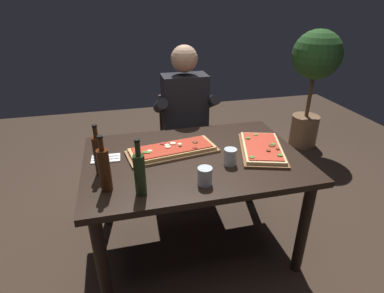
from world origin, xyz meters
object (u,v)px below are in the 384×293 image
object	(u,v)px
pizza_rectangular_left	(262,148)
wine_bottle_dark	(105,169)
seated_diner	(186,116)
pizza_rectangular_front	(172,150)
potted_plant_corner	(314,71)
vinegar_bottle_green	(140,173)
tumbler_near_camera	(205,177)
oil_bottle_amber	(99,155)
tumbler_far_side	(230,157)
diner_chair	(183,137)
dining_table	(194,169)

from	to	relation	value
pizza_rectangular_left	wine_bottle_dark	xyz separation A→B (m)	(-1.01, -0.22, 0.11)
pizza_rectangular_left	seated_diner	world-z (taller)	seated_diner
pizza_rectangular_front	potted_plant_corner	size ratio (longest dim) A/B	0.46
vinegar_bottle_green	seated_diner	distance (m)	1.18
wine_bottle_dark	vinegar_bottle_green	distance (m)	0.19
pizza_rectangular_front	wine_bottle_dark	bearing A→B (deg)	-141.00
tumbler_near_camera	potted_plant_corner	world-z (taller)	potted_plant_corner
pizza_rectangular_front	wine_bottle_dark	xyz separation A→B (m)	(-0.42, -0.34, 0.11)
pizza_rectangular_left	oil_bottle_amber	bearing A→B (deg)	-177.59
seated_diner	vinegar_bottle_green	bearing A→B (deg)	-114.46
oil_bottle_amber	tumbler_far_side	distance (m)	0.78
tumbler_near_camera	seated_diner	bearing A→B (deg)	82.71
tumbler_far_side	tumbler_near_camera	bearing A→B (deg)	-140.14
tumbler_far_side	diner_chair	xyz separation A→B (m)	(-0.08, 1.00, -0.31)
wine_bottle_dark	oil_bottle_amber	size ratio (longest dim) A/B	1.03
pizza_rectangular_front	seated_diner	distance (m)	0.69
wine_bottle_dark	seated_diner	size ratio (longest dim) A/B	0.24
dining_table	pizza_rectangular_front	distance (m)	0.19
pizza_rectangular_front	tumbler_near_camera	xyz separation A→B (m)	(0.10, -0.42, 0.02)
pizza_rectangular_front	diner_chair	distance (m)	0.85
oil_bottle_amber	vinegar_bottle_green	bearing A→B (deg)	-50.95
dining_table	wine_bottle_dark	size ratio (longest dim) A/B	4.39
vinegar_bottle_green	tumbler_far_side	size ratio (longest dim) A/B	3.05
pizza_rectangular_left	tumbler_far_side	distance (m)	0.30
diner_chair	potted_plant_corner	world-z (taller)	potted_plant_corner
tumbler_near_camera	diner_chair	size ratio (longest dim) A/B	0.12
dining_table	wine_bottle_dark	bearing A→B (deg)	-155.19
potted_plant_corner	seated_diner	bearing A→B (deg)	-159.67
tumbler_far_side	oil_bottle_amber	bearing A→B (deg)	174.56
tumbler_far_side	seated_diner	world-z (taller)	seated_diner
oil_bottle_amber	seated_diner	size ratio (longest dim) A/B	0.23
pizza_rectangular_left	tumbler_far_side	bearing A→B (deg)	-156.52
dining_table	seated_diner	xyz separation A→B (m)	(0.12, 0.74, 0.10)
pizza_rectangular_left	tumbler_near_camera	size ratio (longest dim) A/B	5.38
oil_bottle_amber	tumbler_far_side	size ratio (longest dim) A/B	2.99
vinegar_bottle_green	tumbler_far_side	bearing A→B (deg)	18.20
diner_chair	seated_diner	distance (m)	0.28
diner_chair	pizza_rectangular_left	bearing A→B (deg)	-68.57
wine_bottle_dark	diner_chair	bearing A→B (deg)	59.14
seated_diner	pizza_rectangular_left	bearing A→B (deg)	-65.58
pizza_rectangular_front	tumbler_far_side	distance (m)	0.40
wine_bottle_dark	oil_bottle_amber	xyz separation A→B (m)	(-0.03, 0.18, -0.00)
diner_chair	oil_bottle_amber	bearing A→B (deg)	-126.82
pizza_rectangular_front	potted_plant_corner	bearing A→B (deg)	33.84
vinegar_bottle_green	seated_diner	xyz separation A→B (m)	(0.49, 1.07, -0.12)
tumbler_far_side	pizza_rectangular_left	bearing A→B (deg)	23.48
dining_table	seated_diner	distance (m)	0.75
oil_bottle_amber	diner_chair	xyz separation A→B (m)	(0.70, 0.93, -0.38)
tumbler_near_camera	potted_plant_corner	bearing A→B (deg)	43.45
pizza_rectangular_left	pizza_rectangular_front	bearing A→B (deg)	168.43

